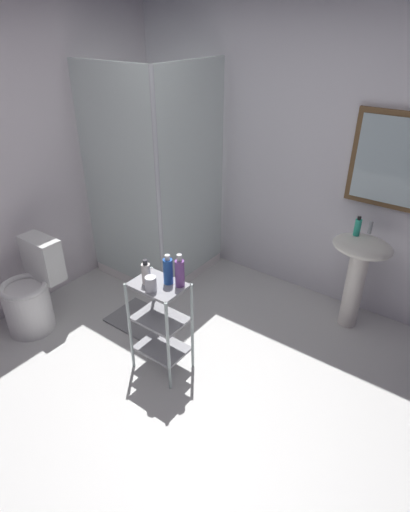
{
  "coord_description": "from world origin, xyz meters",
  "views": [
    {
      "loc": [
        1.34,
        -1.5,
        2.3
      ],
      "look_at": [
        -0.18,
        0.57,
        0.83
      ],
      "focal_mm": 29.64,
      "sensor_mm": 36.0,
      "label": 1
    }
  ],
  "objects_px": {
    "pedestal_sink": "(359,265)",
    "conditioner_bottle_purple": "(180,272)",
    "storage_cart": "(160,320)",
    "rinse_cup": "(151,284)",
    "bath_mat": "(144,321)",
    "toilet": "(32,294)",
    "lotion_bottle_white": "(146,273)",
    "shower_stall": "(159,231)",
    "hand_soap_bottle": "(358,227)",
    "shampoo_bottle_blue": "(168,271)"
  },
  "relations": [
    {
      "from": "pedestal_sink",
      "to": "conditioner_bottle_purple",
      "type": "distance_m",
      "value": 1.5
    },
    {
      "from": "storage_cart",
      "to": "rinse_cup",
      "type": "bearing_deg",
      "value": -79.68
    },
    {
      "from": "bath_mat",
      "to": "toilet",
      "type": "bearing_deg",
      "value": -141.8
    },
    {
      "from": "lotion_bottle_white",
      "to": "conditioner_bottle_purple",
      "type": "height_order",
      "value": "conditioner_bottle_purple"
    },
    {
      "from": "pedestal_sink",
      "to": "rinse_cup",
      "type": "height_order",
      "value": "rinse_cup"
    },
    {
      "from": "shower_stall",
      "to": "hand_soap_bottle",
      "type": "bearing_deg",
      "value": 11.25
    },
    {
      "from": "shampoo_bottle_blue",
      "to": "lotion_bottle_white",
      "type": "bearing_deg",
      "value": -141.62
    },
    {
      "from": "lotion_bottle_white",
      "to": "storage_cart",
      "type": "bearing_deg",
      "value": 28.38
    },
    {
      "from": "storage_cart",
      "to": "bath_mat",
      "type": "relative_size",
      "value": 1.23
    },
    {
      "from": "lotion_bottle_white",
      "to": "rinse_cup",
      "type": "bearing_deg",
      "value": -28.95
    },
    {
      "from": "toilet",
      "to": "lotion_bottle_white",
      "type": "height_order",
      "value": "lotion_bottle_white"
    },
    {
      "from": "rinse_cup",
      "to": "lotion_bottle_white",
      "type": "bearing_deg",
      "value": 151.05
    },
    {
      "from": "pedestal_sink",
      "to": "lotion_bottle_white",
      "type": "relative_size",
      "value": 4.51
    },
    {
      "from": "shower_stall",
      "to": "hand_soap_bottle",
      "type": "height_order",
      "value": "shower_stall"
    },
    {
      "from": "toilet",
      "to": "bath_mat",
      "type": "bearing_deg",
      "value": 38.2
    },
    {
      "from": "lotion_bottle_white",
      "to": "conditioner_bottle_purple",
      "type": "bearing_deg",
      "value": 29.06
    },
    {
      "from": "hand_soap_bottle",
      "to": "rinse_cup",
      "type": "relative_size",
      "value": 1.54
    },
    {
      "from": "lotion_bottle_white",
      "to": "shampoo_bottle_blue",
      "type": "height_order",
      "value": "shampoo_bottle_blue"
    },
    {
      "from": "shower_stall",
      "to": "storage_cart",
      "type": "relative_size",
      "value": 2.7
    },
    {
      "from": "lotion_bottle_white",
      "to": "bath_mat",
      "type": "distance_m",
      "value": 0.97
    },
    {
      "from": "shower_stall",
      "to": "bath_mat",
      "type": "relative_size",
      "value": 3.33
    },
    {
      "from": "toilet",
      "to": "storage_cart",
      "type": "relative_size",
      "value": 1.03
    },
    {
      "from": "storage_cart",
      "to": "conditioner_bottle_purple",
      "type": "relative_size",
      "value": 3.14
    },
    {
      "from": "shampoo_bottle_blue",
      "to": "bath_mat",
      "type": "relative_size",
      "value": 0.36
    },
    {
      "from": "pedestal_sink",
      "to": "storage_cart",
      "type": "relative_size",
      "value": 1.09
    },
    {
      "from": "hand_soap_bottle",
      "to": "toilet",
      "type": "bearing_deg",
      "value": -141.71
    },
    {
      "from": "storage_cart",
      "to": "shampoo_bottle_blue",
      "type": "relative_size",
      "value": 3.46
    },
    {
      "from": "toilet",
      "to": "storage_cart",
      "type": "height_order",
      "value": "toilet"
    },
    {
      "from": "shampoo_bottle_blue",
      "to": "conditioner_bottle_purple",
      "type": "xyz_separation_m",
      "value": [
        0.08,
        0.02,
        0.01
      ]
    },
    {
      "from": "toilet",
      "to": "shampoo_bottle_blue",
      "type": "distance_m",
      "value": 1.37
    },
    {
      "from": "storage_cart",
      "to": "lotion_bottle_white",
      "type": "height_order",
      "value": "lotion_bottle_white"
    },
    {
      "from": "conditioner_bottle_purple",
      "to": "hand_soap_bottle",
      "type": "bearing_deg",
      "value": 60.48
    },
    {
      "from": "toilet",
      "to": "conditioner_bottle_purple",
      "type": "distance_m",
      "value": 1.45
    },
    {
      "from": "storage_cart",
      "to": "hand_soap_bottle",
      "type": "distance_m",
      "value": 1.66
    },
    {
      "from": "pedestal_sink",
      "to": "bath_mat",
      "type": "distance_m",
      "value": 1.83
    },
    {
      "from": "toilet",
      "to": "lotion_bottle_white",
      "type": "bearing_deg",
      "value": 11.21
    },
    {
      "from": "toilet",
      "to": "lotion_bottle_white",
      "type": "xyz_separation_m",
      "value": [
        1.11,
        0.22,
        0.5
      ]
    },
    {
      "from": "toilet",
      "to": "hand_soap_bottle",
      "type": "distance_m",
      "value": 2.65
    },
    {
      "from": "bath_mat",
      "to": "pedestal_sink",
      "type": "bearing_deg",
      "value": 36.14
    },
    {
      "from": "rinse_cup",
      "to": "hand_soap_bottle",
      "type": "bearing_deg",
      "value": 59.66
    },
    {
      "from": "toilet",
      "to": "shampoo_bottle_blue",
      "type": "relative_size",
      "value": 3.55
    },
    {
      "from": "conditioner_bottle_purple",
      "to": "pedestal_sink",
      "type": "bearing_deg",
      "value": 57.51
    },
    {
      "from": "storage_cart",
      "to": "conditioner_bottle_purple",
      "type": "distance_m",
      "value": 0.43
    },
    {
      "from": "storage_cart",
      "to": "conditioner_bottle_purple",
      "type": "xyz_separation_m",
      "value": [
        0.13,
        0.07,
        0.41
      ]
    },
    {
      "from": "toilet",
      "to": "conditioner_bottle_purple",
      "type": "xyz_separation_m",
      "value": [
        1.31,
        0.33,
        0.53
      ]
    },
    {
      "from": "shower_stall",
      "to": "toilet",
      "type": "distance_m",
      "value": 1.29
    },
    {
      "from": "toilet",
      "to": "hand_soap_bottle",
      "type": "bearing_deg",
      "value": 38.29
    },
    {
      "from": "pedestal_sink",
      "to": "conditioner_bottle_purple",
      "type": "height_order",
      "value": "conditioner_bottle_purple"
    },
    {
      "from": "toilet",
      "to": "shampoo_bottle_blue",
      "type": "bearing_deg",
      "value": 14.21
    },
    {
      "from": "pedestal_sink",
      "to": "hand_soap_bottle",
      "type": "distance_m",
      "value": 0.31
    }
  ]
}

